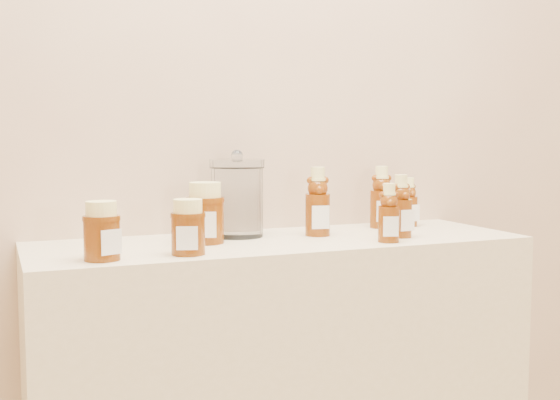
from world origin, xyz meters
name	(u,v)px	position (x,y,z in m)	size (l,w,h in m)	color
wall_back	(252,61)	(0.00, 1.75, 1.35)	(3.50, 0.02, 2.70)	tan
bear_bottle_back_left	(318,197)	(0.11, 1.58, 1.00)	(0.07, 0.07, 0.20)	#592507
bear_bottle_back_mid	(381,193)	(0.34, 1.65, 1.00)	(0.07, 0.07, 0.19)	#592507
bear_bottle_back_right	(409,199)	(0.43, 1.65, 0.98)	(0.05, 0.05, 0.15)	#592507
bear_bottle_front_left	(389,209)	(0.22, 1.42, 0.98)	(0.05, 0.05, 0.16)	#592507
bear_bottle_front_right	(401,202)	(0.29, 1.48, 0.99)	(0.06, 0.06, 0.18)	#592507
honey_jar_left	(102,231)	(-0.44, 1.43, 0.96)	(0.08, 0.08, 0.12)	#592507
honey_jar_back	(205,213)	(-0.19, 1.57, 0.97)	(0.09, 0.09, 0.14)	#592507
honey_jar_front	(188,227)	(-0.27, 1.43, 0.96)	(0.08, 0.08, 0.12)	#592507
glass_canister	(237,195)	(-0.08, 1.64, 1.01)	(0.14, 0.14, 0.21)	white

